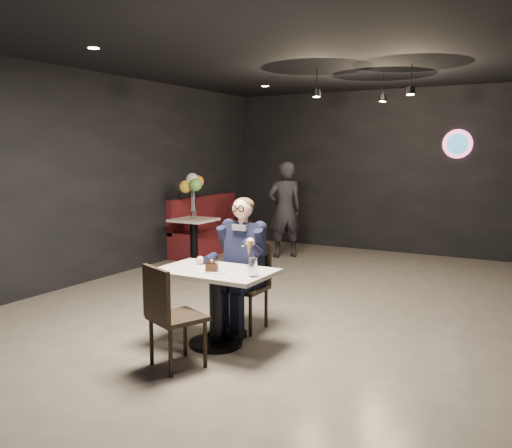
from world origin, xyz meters
The scene contains 17 objects.
floor centered at (0.00, 0.00, 0.00)m, with size 9.00×9.00×0.00m, color slate.
wall_sign centered at (0.80, 4.47, 2.00)m, with size 0.50×0.06×0.50m, color pink, non-canonical shape.
pendant_lights centered at (0.00, 2.00, 2.88)m, with size 1.40×1.20×0.36m, color black.
main_table centered at (-0.46, -1.26, 0.38)m, with size 1.10×0.70×0.75m, color white.
chair_far centered at (-0.46, -0.71, 0.46)m, with size 0.42×0.46×0.92m, color black.
chair_near centered at (-0.46, -1.86, 0.46)m, with size 0.42×0.46×0.92m, color black.
seated_man centered at (-0.46, -0.71, 0.72)m, with size 0.60×0.80×1.44m, color black.
dessert_plate centered at (-0.37, -1.35, 0.76)m, with size 0.20×0.20×0.01m, color white.
cake_slice centered at (-0.43, -1.37, 0.80)m, with size 0.10×0.08×0.07m, color black.
mint_leaf centered at (-0.37, -1.36, 0.84)m, with size 0.06×0.04×0.01m, color #297E2B.
sundae_glass centered at (0.00, -1.34, 0.84)m, with size 0.08×0.08×0.17m, color silver.
wafer_cone centered at (-0.05, -1.31, 0.99)m, with size 0.06×0.06×0.13m, color #B08348.
booth_bench centered at (-3.25, 2.87, 0.52)m, with size 0.52×2.08×1.04m, color #4D1019.
side_table centered at (-2.95, 1.87, 0.41)m, with size 0.65×0.65×0.81m, color white.
balloon_vase centered at (-2.95, 1.87, 0.82)m, with size 0.10×0.10×0.15m, color silver.
balloon_bunch centered at (-2.95, 1.87, 1.22)m, with size 0.39×0.39×0.64m, color yellow.
passerby centered at (-1.83, 3.06, 0.85)m, with size 0.62×0.41×1.70m, color black.
Camera 1 is at (2.35, -5.51, 1.87)m, focal length 38.00 mm.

